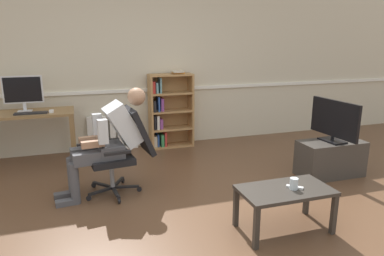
{
  "coord_description": "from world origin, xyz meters",
  "views": [
    {
      "loc": [
        -1.09,
        -2.97,
        1.73
      ],
      "look_at": [
        0.15,
        0.85,
        0.7
      ],
      "focal_mm": 33.07,
      "sensor_mm": 36.0,
      "label": 1
    }
  ],
  "objects_px": {
    "person_seated": "(109,139)",
    "coffee_table": "(285,194)",
    "computer_desk": "(30,121)",
    "keyboard": "(31,113)",
    "office_chair": "(124,148)",
    "radiator": "(113,133)",
    "tv_screen": "(334,120)",
    "bookshelf": "(168,111)",
    "drinking_glass": "(294,184)",
    "computer_mouse": "(51,111)",
    "spare_remote": "(295,187)",
    "imac_monitor": "(23,91)",
    "tv_stand": "(330,158)"
  },
  "relations": [
    {
      "from": "radiator",
      "to": "tv_screen",
      "type": "xyz_separation_m",
      "value": [
        2.54,
        -1.98,
        0.45
      ]
    },
    {
      "from": "computer_desk",
      "to": "bookshelf",
      "type": "height_order",
      "value": "bookshelf"
    },
    {
      "from": "office_chair",
      "to": "person_seated",
      "type": "xyz_separation_m",
      "value": [
        -0.17,
        -0.02,
        0.12
      ]
    },
    {
      "from": "keyboard",
      "to": "computer_desk",
      "type": "bearing_deg",
      "value": 105.48
    },
    {
      "from": "keyboard",
      "to": "radiator",
      "type": "bearing_deg",
      "value": 26.04
    },
    {
      "from": "imac_monitor",
      "to": "radiator",
      "type": "height_order",
      "value": "imac_monitor"
    },
    {
      "from": "keyboard",
      "to": "tv_screen",
      "type": "bearing_deg",
      "value": -21.72
    },
    {
      "from": "drinking_glass",
      "to": "spare_remote",
      "type": "bearing_deg",
      "value": 36.05
    },
    {
      "from": "office_chair",
      "to": "person_seated",
      "type": "distance_m",
      "value": 0.21
    },
    {
      "from": "computer_mouse",
      "to": "coffee_table",
      "type": "bearing_deg",
      "value": -49.85
    },
    {
      "from": "radiator",
      "to": "office_chair",
      "type": "height_order",
      "value": "office_chair"
    },
    {
      "from": "office_chair",
      "to": "drinking_glass",
      "type": "height_order",
      "value": "office_chair"
    },
    {
      "from": "drinking_glass",
      "to": "spare_remote",
      "type": "height_order",
      "value": "drinking_glass"
    },
    {
      "from": "coffee_table",
      "to": "drinking_glass",
      "type": "height_order",
      "value": "drinking_glass"
    },
    {
      "from": "office_chair",
      "to": "coffee_table",
      "type": "relative_size",
      "value": 1.17
    },
    {
      "from": "tv_screen",
      "to": "coffee_table",
      "type": "height_order",
      "value": "tv_screen"
    },
    {
      "from": "keyboard",
      "to": "person_seated",
      "type": "distance_m",
      "value": 1.45
    },
    {
      "from": "bookshelf",
      "to": "tv_screen",
      "type": "bearing_deg",
      "value": -48.42
    },
    {
      "from": "computer_mouse",
      "to": "office_chair",
      "type": "bearing_deg",
      "value": -54.63
    },
    {
      "from": "tv_screen",
      "to": "coffee_table",
      "type": "bearing_deg",
      "value": 122.9
    },
    {
      "from": "coffee_table",
      "to": "drinking_glass",
      "type": "xyz_separation_m",
      "value": [
        0.06,
        -0.03,
        0.11
      ]
    },
    {
      "from": "imac_monitor",
      "to": "coffee_table",
      "type": "relative_size",
      "value": 0.61
    },
    {
      "from": "computer_desk",
      "to": "tv_screen",
      "type": "distance_m",
      "value": 4.0
    },
    {
      "from": "computer_mouse",
      "to": "person_seated",
      "type": "bearing_deg",
      "value": -60.99
    },
    {
      "from": "computer_desk",
      "to": "tv_stand",
      "type": "height_order",
      "value": "computer_desk"
    },
    {
      "from": "spare_remote",
      "to": "coffee_table",
      "type": "bearing_deg",
      "value": -58.62
    },
    {
      "from": "keyboard",
      "to": "computer_mouse",
      "type": "relative_size",
      "value": 4.09
    },
    {
      "from": "tv_screen",
      "to": "coffee_table",
      "type": "xyz_separation_m",
      "value": [
        -1.3,
        -0.99,
        -0.37
      ]
    },
    {
      "from": "radiator",
      "to": "person_seated",
      "type": "xyz_separation_m",
      "value": [
        -0.19,
        -1.67,
        0.37
      ]
    },
    {
      "from": "computer_mouse",
      "to": "spare_remote",
      "type": "distance_m",
      "value": 3.3
    },
    {
      "from": "keyboard",
      "to": "tv_stand",
      "type": "height_order",
      "value": "keyboard"
    },
    {
      "from": "tv_screen",
      "to": "drinking_glass",
      "type": "xyz_separation_m",
      "value": [
        -1.24,
        -1.02,
        -0.27
      ]
    },
    {
      "from": "person_seated",
      "to": "computer_desk",
      "type": "bearing_deg",
      "value": -150.65
    },
    {
      "from": "keyboard",
      "to": "drinking_glass",
      "type": "bearing_deg",
      "value": -45.98
    },
    {
      "from": "imac_monitor",
      "to": "coffee_table",
      "type": "distance_m",
      "value": 3.66
    },
    {
      "from": "keyboard",
      "to": "spare_remote",
      "type": "bearing_deg",
      "value": -45.5
    },
    {
      "from": "person_seated",
      "to": "tv_screen",
      "type": "xyz_separation_m",
      "value": [
        2.74,
        -0.31,
        0.08
      ]
    },
    {
      "from": "computer_desk",
      "to": "computer_mouse",
      "type": "height_order",
      "value": "computer_mouse"
    },
    {
      "from": "bookshelf",
      "to": "coffee_table",
      "type": "bearing_deg",
      "value": -82.82
    },
    {
      "from": "computer_mouse",
      "to": "tv_screen",
      "type": "relative_size",
      "value": 0.13
    },
    {
      "from": "person_seated",
      "to": "drinking_glass",
      "type": "xyz_separation_m",
      "value": [
        1.5,
        -1.33,
        -0.18
      ]
    },
    {
      "from": "computer_desk",
      "to": "person_seated",
      "type": "bearing_deg",
      "value": -53.91
    },
    {
      "from": "coffee_table",
      "to": "keyboard",
      "type": "bearing_deg",
      "value": 133.63
    },
    {
      "from": "keyboard",
      "to": "office_chair",
      "type": "bearing_deg",
      "value": -46.56
    },
    {
      "from": "bookshelf",
      "to": "tv_stand",
      "type": "bearing_deg",
      "value": -48.45
    },
    {
      "from": "computer_mouse",
      "to": "imac_monitor",
      "type": "bearing_deg",
      "value": 150.24
    },
    {
      "from": "imac_monitor",
      "to": "keyboard",
      "type": "height_order",
      "value": "imac_monitor"
    },
    {
      "from": "radiator",
      "to": "coffee_table",
      "type": "relative_size",
      "value": 0.92
    },
    {
      "from": "person_seated",
      "to": "coffee_table",
      "type": "height_order",
      "value": "person_seated"
    },
    {
      "from": "imac_monitor",
      "to": "coffee_table",
      "type": "height_order",
      "value": "imac_monitor"
    }
  ]
}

